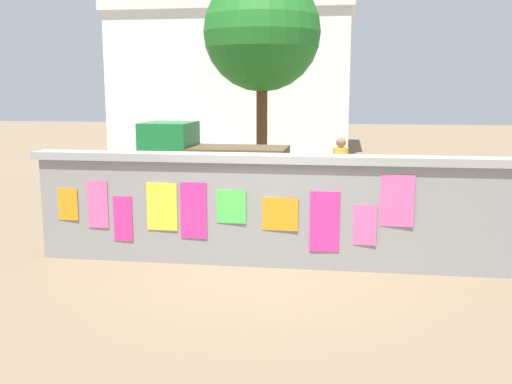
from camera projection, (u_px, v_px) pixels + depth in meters
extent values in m
plane|color=#7A664C|center=(304.00, 183.00, 16.77)|extent=(60.00, 60.00, 0.00)
cube|color=gray|center=(268.00, 214.00, 8.84)|extent=(7.18, 0.30, 1.59)
cube|color=#979797|center=(268.00, 158.00, 8.69)|extent=(7.38, 0.42, 0.12)
cube|color=orange|center=(68.00, 204.00, 9.13)|extent=(0.33, 0.03, 0.50)
cube|color=#F9599E|center=(98.00, 204.00, 9.06)|extent=(0.33, 0.02, 0.75)
cube|color=#F42D8C|center=(123.00, 219.00, 9.03)|extent=(0.30, 0.02, 0.70)
cube|color=yellow|center=(162.00, 207.00, 8.90)|extent=(0.48, 0.02, 0.74)
cube|color=#F42D8C|center=(194.00, 211.00, 8.84)|extent=(0.41, 0.02, 0.86)
cube|color=#4CD84C|center=(231.00, 207.00, 8.74)|extent=(0.45, 0.03, 0.51)
cube|color=orange|center=(280.00, 214.00, 8.65)|extent=(0.54, 0.03, 0.50)
cube|color=#F42D8C|center=(325.00, 222.00, 8.56)|extent=(0.44, 0.02, 0.90)
cube|color=#F9599E|center=(365.00, 225.00, 8.48)|extent=(0.34, 0.03, 0.60)
cube|color=#F9599E|center=(397.00, 201.00, 8.35)|extent=(0.48, 0.04, 0.75)
cylinder|color=black|center=(158.00, 185.00, 14.36)|extent=(0.70, 0.21, 0.70)
cylinder|color=black|center=(174.00, 177.00, 15.62)|extent=(0.70, 0.21, 0.70)
cylinder|color=black|center=(258.00, 188.00, 13.95)|extent=(0.70, 0.21, 0.70)
cylinder|color=black|center=(267.00, 179.00, 15.21)|extent=(0.70, 0.21, 0.70)
cube|color=#197233|center=(170.00, 152.00, 14.84)|extent=(1.23, 1.52, 1.50)
cube|color=brown|center=(239.00, 165.00, 14.60)|extent=(2.43, 1.54, 0.90)
cylinder|color=black|center=(349.00, 212.00, 11.39)|extent=(0.61, 0.24, 0.60)
cylinder|color=black|center=(283.00, 213.00, 11.27)|extent=(0.61, 0.26, 0.60)
cube|color=red|center=(317.00, 199.00, 11.28)|extent=(1.03, 0.47, 0.32)
cube|color=black|center=(307.00, 190.00, 11.23)|extent=(0.60, 0.35, 0.10)
cube|color=#262626|center=(345.00, 184.00, 11.28)|extent=(0.17, 0.55, 0.03)
cylinder|color=black|center=(444.00, 193.00, 13.32)|extent=(0.65, 0.21, 0.66)
cylinder|color=black|center=(397.00, 190.00, 13.74)|extent=(0.65, 0.21, 0.66)
cube|color=#1933A5|center=(421.00, 184.00, 13.50)|extent=(0.93, 0.29, 0.06)
cylinder|color=#1933A5|center=(414.00, 174.00, 13.52)|extent=(0.04, 0.04, 0.40)
cube|color=black|center=(415.00, 165.00, 13.49)|extent=(0.21, 0.13, 0.05)
cube|color=black|center=(443.00, 169.00, 13.25)|extent=(0.16, 0.43, 0.03)
cylinder|color=black|center=(110.00, 209.00, 11.53)|extent=(0.66, 0.15, 0.66)
cylinder|color=black|center=(164.00, 209.00, 11.55)|extent=(0.66, 0.15, 0.66)
cube|color=#1933A5|center=(137.00, 200.00, 11.51)|extent=(0.94, 0.20, 0.06)
cylinder|color=#1933A5|center=(144.00, 189.00, 11.47)|extent=(0.03, 0.03, 0.40)
cube|color=black|center=(144.00, 179.00, 11.44)|extent=(0.21, 0.11, 0.05)
cube|color=black|center=(112.00, 182.00, 11.43)|extent=(0.11, 0.44, 0.03)
cylinder|color=#D83F72|center=(398.00, 229.00, 9.57)|extent=(0.12, 0.12, 0.80)
cylinder|color=#D83F72|center=(387.00, 229.00, 9.62)|extent=(0.12, 0.12, 0.80)
cylinder|color=purple|center=(394.00, 187.00, 9.47)|extent=(0.38, 0.38, 0.60)
sphere|color=#8C664C|center=(395.00, 162.00, 9.40)|extent=(0.22, 0.22, 0.22)
cylinder|color=#3F994C|center=(338.00, 193.00, 12.97)|extent=(0.12, 0.12, 0.80)
cylinder|color=#3F994C|center=(341.00, 191.00, 13.13)|extent=(0.12, 0.12, 0.80)
cylinder|color=yellow|center=(341.00, 161.00, 12.93)|extent=(0.43, 0.43, 0.60)
sphere|color=#8C664C|center=(341.00, 142.00, 12.86)|extent=(0.22, 0.22, 0.22)
cylinder|color=brown|center=(262.00, 126.00, 17.81)|extent=(0.34, 0.34, 3.12)
sphere|color=#217124|center=(262.00, 32.00, 17.33)|extent=(3.49, 3.49, 3.49)
cube|color=white|center=(237.00, 84.00, 26.34)|extent=(10.04, 6.03, 5.82)
cube|color=silver|center=(236.00, 11.00, 25.79)|extent=(10.34, 6.33, 0.50)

